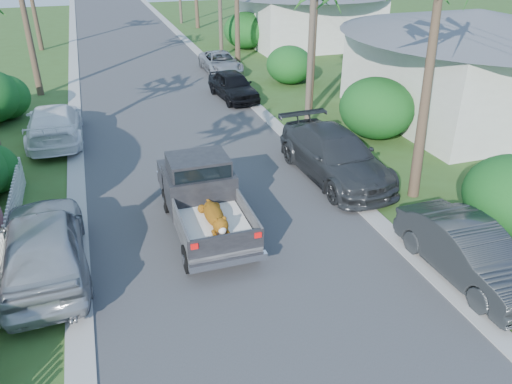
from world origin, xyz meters
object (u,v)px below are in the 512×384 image
object	(u,v)px
house_right_near	(468,70)
pickup_truck	(202,193)
parked_car_rn	(469,252)
house_right_far	(309,15)
parked_car_lf	(54,124)
parked_car_ln	(43,244)
parked_car_rm	(335,156)
utility_pole_b	(312,19)
parked_car_rf	(233,86)
parked_car_rd	(221,63)

from	to	relation	value
house_right_near	pickup_truck	bearing A→B (deg)	-157.28
parked_car_rn	house_right_far	distance (m)	29.48
parked_car_lf	house_right_near	xyz separation A→B (m)	(18.00, -2.67, 1.46)
parked_car_ln	house_right_far	bearing A→B (deg)	-128.47
parked_car_rn	parked_car_rm	bearing A→B (deg)	93.98
utility_pole_b	parked_car_rf	bearing A→B (deg)	111.71
pickup_truck	house_right_far	xyz separation A→B (m)	(13.71, 23.74, 1.11)
parked_car_rm	house_right_near	distance (m)	9.61
parked_car_rn	utility_pole_b	world-z (taller)	utility_pole_b
house_right_near	house_right_far	distance (m)	18.00
utility_pole_b	parked_car_rn	bearing A→B (deg)	-93.03
parked_car_rf	parked_car_ln	xyz separation A→B (m)	(-8.60, -12.91, 0.16)
parked_car_rd	house_right_near	xyz separation A→B (m)	(8.63, -11.51, 1.61)
parked_car_lf	parked_car_rd	bearing A→B (deg)	-136.38
parked_car_rn	parked_car_lf	size ratio (longest dim) A/B	0.82
pickup_truck	parked_car_lf	distance (m)	9.45
parked_car_rm	parked_car_lf	size ratio (longest dim) A/B	1.08
parked_car_rn	parked_car_rf	world-z (taller)	parked_car_rn
pickup_truck	parked_car_rn	xyz separation A→B (m)	(5.71, -4.60, -0.30)
parked_car_rd	house_right_near	world-z (taller)	house_right_near
house_right_far	pickup_truck	bearing A→B (deg)	-120.00
parked_car_lf	house_right_far	bearing A→B (deg)	-139.28
parked_car_rd	parked_car_lf	bearing A→B (deg)	-136.17
parked_car_rf	parked_car_ln	distance (m)	15.52
pickup_truck	house_right_far	world-z (taller)	house_right_far
parked_car_ln	utility_pole_b	bearing A→B (deg)	-145.93
pickup_truck	parked_car_lf	bearing A→B (deg)	117.04
pickup_truck	parked_car_rd	world-z (taller)	pickup_truck
parked_car_rd	utility_pole_b	xyz separation A→B (m)	(1.23, -10.51, 3.99)
house_right_near	house_right_far	xyz separation A→B (m)	(0.00, 18.00, -0.10)
parked_car_rm	parked_car_lf	distance (m)	11.59
parked_car_ln	utility_pole_b	world-z (taller)	utility_pole_b
parked_car_rf	parked_car_lf	world-z (taller)	parked_car_lf
parked_car_rd	parked_car_ln	distance (m)	20.65
parked_car_rf	parked_car_rd	size ratio (longest dim) A/B	0.93
parked_car_rn	house_right_near	size ratio (longest dim) A/B	0.48
parked_car_rf	utility_pole_b	size ratio (longest dim) A/B	0.46
parked_car_rf	house_right_far	bearing A→B (deg)	47.00
parked_car_ln	utility_pole_b	distance (m)	13.73
parked_car_rn	parked_car_rd	distance (m)	21.85
parked_car_rn	parked_car_rf	bearing A→B (deg)	93.52
parked_car_rn	parked_car_rd	world-z (taller)	parked_car_rn
parked_car_ln	parked_car_rm	bearing A→B (deg)	-166.02
parked_car_rm	parked_car_ln	size ratio (longest dim) A/B	1.12
parked_car_rf	house_right_near	world-z (taller)	house_right_near
parked_car_lf	parked_car_rm	bearing A→B (deg)	144.61
parked_car_rf	utility_pole_b	distance (m)	6.67
parked_car_rn	parked_car_lf	bearing A→B (deg)	126.17
pickup_truck	parked_car_rf	size ratio (longest dim) A/B	1.24
house_right_far	utility_pole_b	bearing A→B (deg)	-113.52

